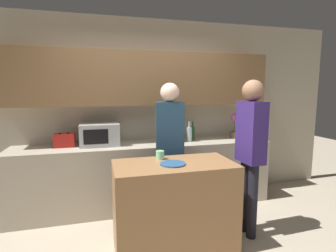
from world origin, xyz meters
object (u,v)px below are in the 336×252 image
at_px(microwave, 100,134).
at_px(bottle_2, 189,134).
at_px(bottle_0, 176,137).
at_px(person_center, 251,144).
at_px(bottle_3, 193,133).
at_px(cup_0, 160,155).
at_px(toaster, 64,140).
at_px(potted_plant, 235,126).
at_px(bottle_1, 182,135).
at_px(plate_on_island, 173,164).
at_px(person_left, 170,140).

xyz_separation_m(microwave, bottle_2, (1.27, -0.08, -0.04)).
distance_m(bottle_0, person_center, 1.15).
relative_size(bottle_0, bottle_3, 0.80).
bearing_deg(cup_0, bottle_3, 53.37).
xyz_separation_m(toaster, bottle_2, (1.72, -0.08, 0.02)).
relative_size(bottle_3, cup_0, 3.01).
bearing_deg(cup_0, bottle_2, 53.91).
height_order(bottle_0, cup_0, bottle_0).
bearing_deg(bottle_0, potted_plant, 7.69).
distance_m(bottle_1, bottle_3, 0.24).
distance_m(plate_on_island, cup_0, 0.24).
xyz_separation_m(bottle_0, cup_0, (-0.42, -0.84, -0.03)).
bearing_deg(bottle_3, plate_on_island, -118.39).
bearing_deg(bottle_2, cup_0, -126.09).
relative_size(cup_0, person_left, 0.05).
relative_size(plate_on_island, cup_0, 2.78).
bearing_deg(potted_plant, bottle_0, -172.31).
xyz_separation_m(bottle_1, cup_0, (-0.53, -0.88, -0.05)).
xyz_separation_m(bottle_2, bottle_3, (0.09, 0.10, -0.00)).
relative_size(potted_plant, bottle_1, 1.41).
distance_m(microwave, cup_0, 1.15).
xyz_separation_m(bottle_3, plate_on_island, (-0.66, -1.22, -0.09)).
height_order(toaster, cup_0, toaster).
height_order(toaster, person_left, person_left).
height_order(microwave, bottle_2, microwave).
xyz_separation_m(bottle_1, person_left, (-0.31, -0.48, 0.03)).
bearing_deg(person_left, plate_on_island, 88.22).
xyz_separation_m(microwave, cup_0, (0.62, -0.97, -0.09)).
distance_m(bottle_0, bottle_2, 0.23).
relative_size(bottle_3, plate_on_island, 1.08).
bearing_deg(toaster, person_center, -28.28).
bearing_deg(toaster, bottle_1, -3.38).
bearing_deg(potted_plant, toaster, -180.00).
bearing_deg(bottle_0, person_left, -115.03).
bearing_deg(bottle_1, bottle_2, 5.96).
distance_m(microwave, toaster, 0.46).
xyz_separation_m(potted_plant, cup_0, (-1.43, -0.97, -0.14)).
bearing_deg(plate_on_island, cup_0, 109.05).
distance_m(microwave, bottle_3, 1.36).
bearing_deg(person_left, bottle_2, -120.39).
relative_size(microwave, plate_on_island, 2.00).
xyz_separation_m(microwave, toaster, (-0.46, 0.00, -0.06)).
distance_m(bottle_1, plate_on_island, 1.20).
bearing_deg(person_center, toaster, 59.53).
xyz_separation_m(bottle_0, person_left, (-0.21, -0.44, 0.05)).
relative_size(toaster, plate_on_island, 1.00).
relative_size(person_left, person_center, 0.99).
relative_size(bottle_2, person_center, 0.17).
height_order(toaster, bottle_0, bottle_0).
bearing_deg(bottle_3, bottle_0, -153.82).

